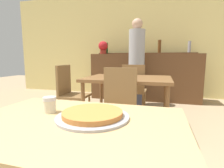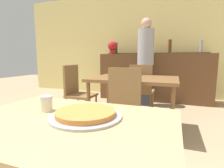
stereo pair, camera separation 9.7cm
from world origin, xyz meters
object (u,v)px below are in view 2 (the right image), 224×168
at_px(pizza_tray, 86,114).
at_px(person_standing, 145,59).
at_px(chair_far_side_left, 77,90).
at_px(cheese_shaker, 46,103).
at_px(chair_far_side_back, 141,87).
at_px(potted_plant, 113,47).
at_px(chair_far_side_front, 122,104).

xyz_separation_m(pizza_tray, person_standing, (-0.19, 3.01, 0.27)).
xyz_separation_m(chair_far_side_left, person_standing, (0.85, 1.38, 0.49)).
height_order(cheese_shaker, person_standing, person_standing).
bearing_deg(chair_far_side_back, pizza_tray, 93.17).
xyz_separation_m(person_standing, potted_plant, (-0.93, 0.53, 0.30)).
xyz_separation_m(chair_far_side_left, potted_plant, (-0.08, 1.91, 0.79)).
distance_m(chair_far_side_front, potted_plant, 2.81).
relative_size(pizza_tray, potted_plant, 1.10).
relative_size(chair_far_side_left, pizza_tray, 2.52).
bearing_deg(chair_far_side_left, cheese_shaker, -154.05).
bearing_deg(chair_far_side_back, chair_far_side_front, 90.00).
relative_size(chair_far_side_front, potted_plant, 2.78).
xyz_separation_m(chair_far_side_front, person_standing, (-0.07, 1.97, 0.49)).
xyz_separation_m(pizza_tray, potted_plant, (-1.12, 3.54, 0.57)).
relative_size(chair_far_side_back, potted_plant, 2.78).
height_order(pizza_tray, potted_plant, potted_plant).
distance_m(chair_far_side_front, chair_far_side_back, 1.18).
bearing_deg(potted_plant, pizza_tray, -72.39).
height_order(chair_far_side_front, chair_far_side_back, same).
bearing_deg(person_standing, chair_far_side_back, -84.98).
height_order(chair_far_side_left, potted_plant, potted_plant).
distance_m(chair_far_side_front, pizza_tray, 1.07).
height_order(chair_far_side_front, person_standing, person_standing).
relative_size(chair_far_side_front, person_standing, 0.50).
bearing_deg(chair_far_side_front, chair_far_side_left, 147.33).
distance_m(chair_far_side_left, cheese_shaker, 1.81).
relative_size(chair_far_side_front, chair_far_side_left, 1.00).
bearing_deg(pizza_tray, chair_far_side_back, 93.17).
bearing_deg(chair_far_side_back, chair_far_side_left, 32.67).
bearing_deg(chair_far_side_left, chair_far_side_back, -57.33).
bearing_deg(person_standing, cheese_shaker, -91.28).
bearing_deg(chair_far_side_back, potted_plant, -52.87).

